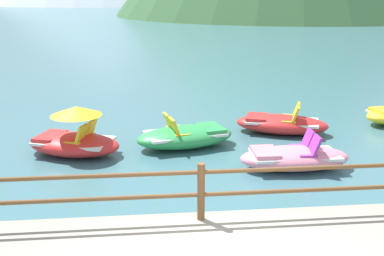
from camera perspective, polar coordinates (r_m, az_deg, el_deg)
ground_plane at (r=45.31m, az=-4.79°, el=11.49°), size 200.00×200.00×0.00m
dock_railing at (r=7.35m, az=1.12°, el=-7.10°), size 23.92×0.12×0.95m
pedal_boat_2 at (r=13.49m, az=10.86°, el=0.54°), size 2.83×1.95×0.86m
pedal_boat_3 at (r=12.09m, az=-0.77°, el=-0.99°), size 2.80×1.86×0.87m
pedal_boat_4 at (r=11.84m, az=-14.24°, el=-1.26°), size 2.65×2.03×1.23m
pedal_boat_7 at (r=10.87m, az=12.35°, el=-3.52°), size 2.52×1.19×0.85m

